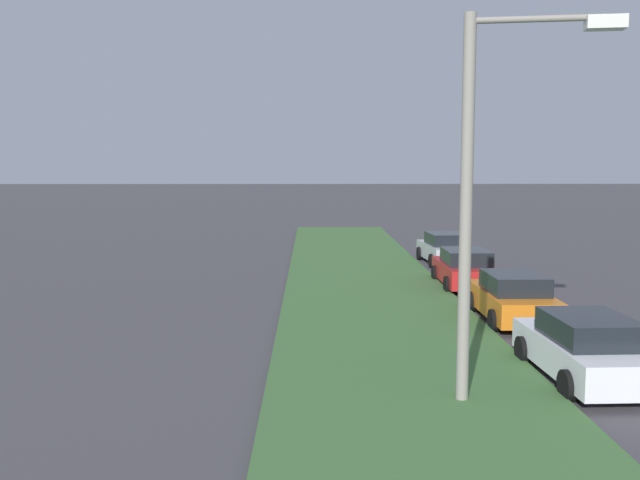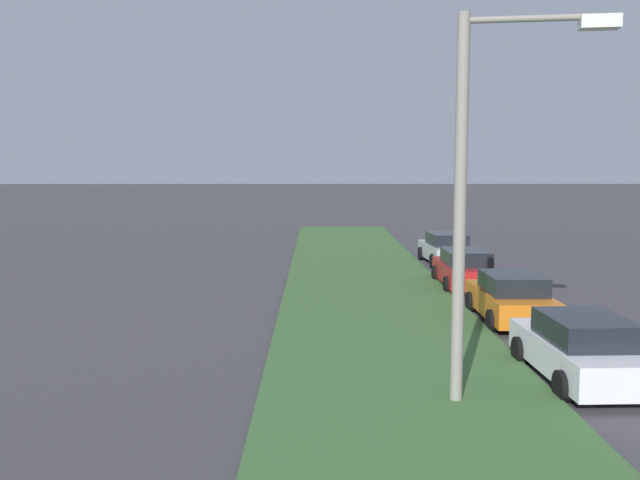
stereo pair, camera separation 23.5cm
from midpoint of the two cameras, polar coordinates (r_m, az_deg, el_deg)
grass_median at (r=21.19m, az=5.01°, el=-6.48°), size 60.00×6.00×0.12m
parked_car_white at (r=16.44m, az=20.86°, el=-8.28°), size 4.36×2.13×1.47m
parked_car_orange at (r=21.81m, az=15.56°, el=-4.56°), size 4.30×2.03×1.47m
parked_car_red at (r=27.30m, az=11.94°, el=-2.32°), size 4.31×2.05×1.47m
parked_car_silver at (r=33.56m, az=10.40°, el=-0.70°), size 4.39×2.19×1.47m
streetlight at (r=13.65m, az=13.33°, el=4.68°), size 0.73×2.86×7.50m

